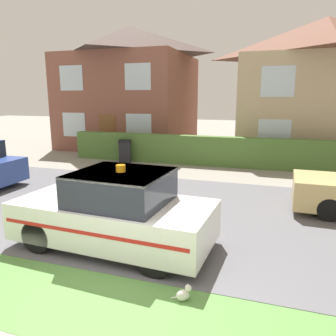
{
  "coord_description": "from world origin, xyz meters",
  "views": [
    {
      "loc": [
        2.34,
        -3.81,
        2.99
      ],
      "look_at": [
        -0.47,
        4.68,
        1.05
      ],
      "focal_mm": 35.0,
      "sensor_mm": 36.0,
      "label": 1
    }
  ],
  "objects_px": {
    "cat": "(184,294)",
    "house_right": "(322,87)",
    "police_car": "(116,212)",
    "house_left": "(130,87)",
    "wheelie_bin": "(125,151)"
  },
  "relations": [
    {
      "from": "house_right",
      "to": "wheelie_bin",
      "type": "xyz_separation_m",
      "value": [
        -8.69,
        -4.7,
        -2.94
      ]
    },
    {
      "from": "cat",
      "to": "police_car",
      "type": "bearing_deg",
      "value": 110.81
    },
    {
      "from": "police_car",
      "to": "house_left",
      "type": "height_order",
      "value": "house_left"
    },
    {
      "from": "house_right",
      "to": "wheelie_bin",
      "type": "distance_m",
      "value": 10.31
    },
    {
      "from": "cat",
      "to": "wheelie_bin",
      "type": "xyz_separation_m",
      "value": [
        -5.52,
        9.5,
        0.42
      ]
    },
    {
      "from": "house_left",
      "to": "police_car",
      "type": "bearing_deg",
      "value": -66.59
    },
    {
      "from": "cat",
      "to": "wheelie_bin",
      "type": "bearing_deg",
      "value": 87.86
    },
    {
      "from": "wheelie_bin",
      "to": "police_car",
      "type": "bearing_deg",
      "value": -87.26
    },
    {
      "from": "cat",
      "to": "house_right",
      "type": "relative_size",
      "value": 0.04
    },
    {
      "from": "cat",
      "to": "house_right",
      "type": "bearing_deg",
      "value": 45.13
    },
    {
      "from": "police_car",
      "to": "cat",
      "type": "bearing_deg",
      "value": 145.9
    },
    {
      "from": "house_left",
      "to": "wheelie_bin",
      "type": "relative_size",
      "value": 7.1
    },
    {
      "from": "police_car",
      "to": "cat",
      "type": "xyz_separation_m",
      "value": [
        1.81,
        -1.36,
        -0.63
      ]
    },
    {
      "from": "police_car",
      "to": "house_right",
      "type": "bearing_deg",
      "value": -108.38
    },
    {
      "from": "house_left",
      "to": "house_right",
      "type": "distance_m",
      "value": 10.68
    }
  ]
}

